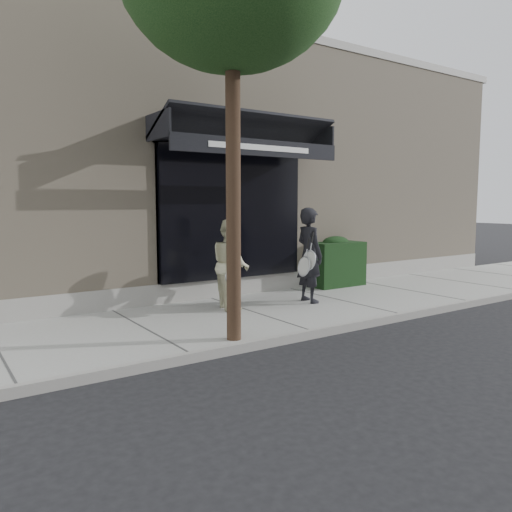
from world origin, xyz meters
TOP-DOWN VIEW (x-y plane):
  - ground at (0.00, 0.00)m, footprint 80.00×80.00m
  - sidewalk at (0.00, 0.00)m, footprint 20.00×3.00m
  - curb at (0.00, -1.55)m, footprint 20.00×0.10m
  - building_facade at (-0.01, 4.96)m, footprint 14.30×8.04m
  - hedge at (1.10, 1.25)m, footprint 1.30×0.70m
  - pedestrian_front at (-0.63, 0.13)m, footprint 0.73×0.86m
  - pedestrian_back at (-2.16, 0.49)m, footprint 0.77×0.91m

SIDE VIEW (x-z plane):
  - ground at x=0.00m, z-range 0.00..0.00m
  - sidewalk at x=0.00m, z-range 0.00..0.12m
  - curb at x=0.00m, z-range 0.00..0.14m
  - hedge at x=1.10m, z-range 0.09..1.23m
  - pedestrian_back at x=-2.16m, z-range 0.12..1.73m
  - pedestrian_front at x=-0.63m, z-range 0.12..1.92m
  - building_facade at x=-0.01m, z-range -0.08..5.56m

